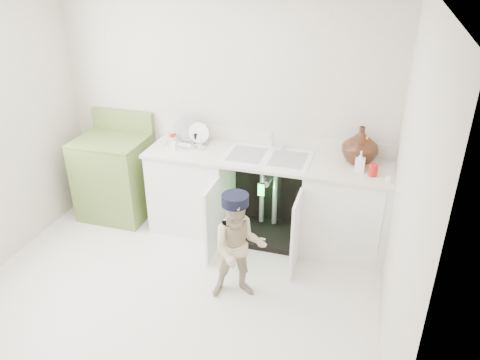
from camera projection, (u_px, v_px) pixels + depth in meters
The scene contains 5 objects.
ground at pixel (171, 298), 4.07m from camera, with size 3.50×3.50×0.00m, color beige.
room_shell at pixel (159, 169), 3.51m from camera, with size 6.00×5.50×1.26m.
counter_run at pixel (270, 195), 4.74m from camera, with size 2.44×1.02×1.25m.
avocado_stove at pixel (116, 176), 5.17m from camera, with size 0.73×0.65×1.13m.
repair_worker at pixel (239, 247), 3.90m from camera, with size 0.57×0.89×0.98m.
Camera 1 is at (1.49, -2.86, 2.76)m, focal length 35.00 mm.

